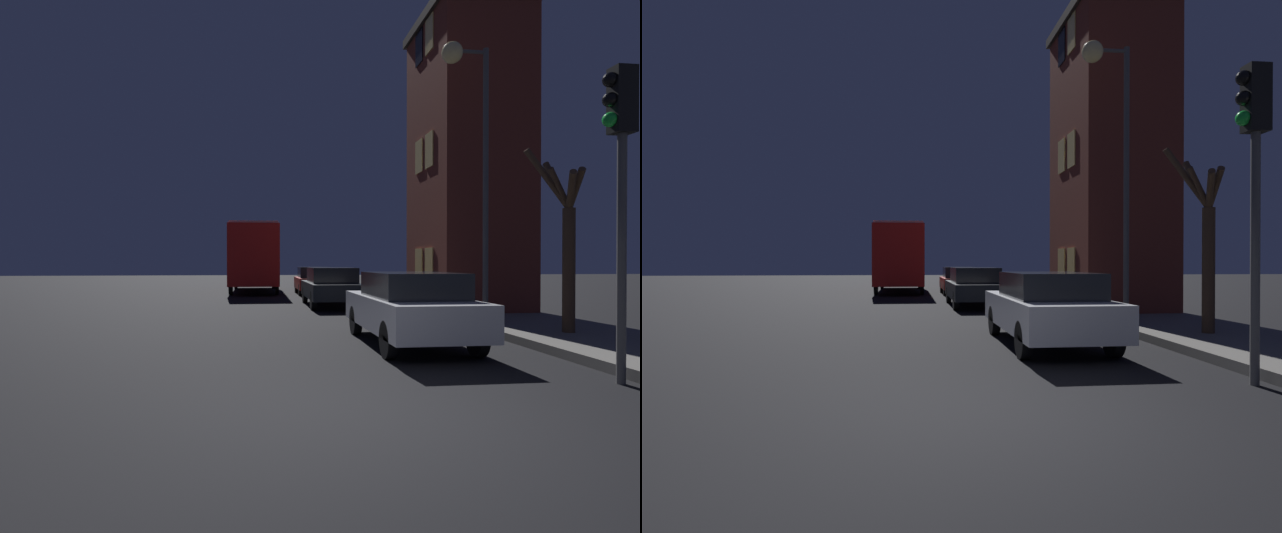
{
  "view_description": "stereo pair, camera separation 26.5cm",
  "coord_description": "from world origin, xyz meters",
  "views": [
    {
      "loc": [
        -1.37,
        -5.1,
        1.66
      ],
      "look_at": [
        0.61,
        10.9,
        1.52
      ],
      "focal_mm": 28.0,
      "sensor_mm": 36.0,
      "label": 1
    },
    {
      "loc": [
        -1.11,
        -5.13,
        1.66
      ],
      "look_at": [
        0.61,
        10.9,
        1.52
      ],
      "focal_mm": 28.0,
      "sensor_mm": 36.0,
      "label": 2
    }
  ],
  "objects": [
    {
      "name": "ground_plane",
      "position": [
        0.0,
        0.0,
        0.0
      ],
      "size": [
        120.0,
        120.0,
        0.0
      ],
      "primitive_type": "plane",
      "color": "black"
    },
    {
      "name": "brick_building",
      "position": [
        5.43,
        10.6,
        4.98
      ],
      "size": [
        3.12,
        4.14,
        9.57
      ],
      "color": "brown",
      "rests_on": "sidewalk"
    },
    {
      "name": "car_far_lane",
      "position": [
        1.47,
        20.63,
        0.73
      ],
      "size": [
        1.75,
        3.88,
        1.42
      ],
      "color": "#B21E19",
      "rests_on": "ground"
    },
    {
      "name": "car_near_lane",
      "position": [
        1.64,
        4.61,
        0.77
      ],
      "size": [
        1.78,
        4.47,
        1.46
      ],
      "color": "#B7BABF",
      "rests_on": "ground"
    },
    {
      "name": "streetlamp",
      "position": [
        3.93,
        7.05,
        5.46
      ],
      "size": [
        1.24,
        0.54,
        7.07
      ],
      "color": "#4C4C4C",
      "rests_on": "sidewalk"
    },
    {
      "name": "bare_tree",
      "position": [
        5.09,
        4.72,
        2.16
      ],
      "size": [
        1.08,
        1.61,
        3.92
      ],
      "color": "#473323",
      "rests_on": "sidewalk"
    },
    {
      "name": "bus",
      "position": [
        -1.61,
        23.55,
        2.19
      ],
      "size": [
        2.54,
        9.19,
        3.69
      ],
      "color": "red",
      "rests_on": "ground"
    },
    {
      "name": "car_mid_lane",
      "position": [
        1.35,
        13.54,
        0.77
      ],
      "size": [
        1.85,
        4.78,
        1.46
      ],
      "color": "black",
      "rests_on": "ground"
    },
    {
      "name": "traffic_light",
      "position": [
        3.51,
        1.12,
        3.09
      ],
      "size": [
        0.43,
        0.24,
        4.31
      ],
      "color": "#4C4C4C",
      "rests_on": "ground"
    }
  ]
}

